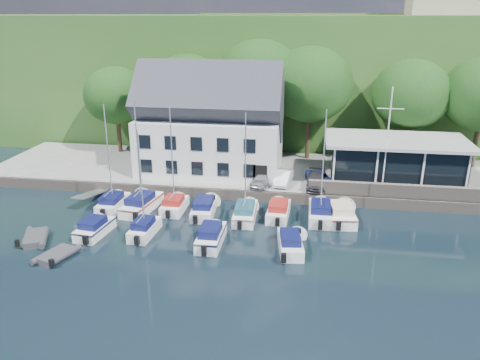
% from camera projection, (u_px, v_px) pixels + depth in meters
% --- Properties ---
extents(ground, '(180.00, 180.00, 0.00)m').
position_uv_depth(ground, '(261.00, 262.00, 32.34)').
color(ground, black).
rests_on(ground, ground).
extents(quay, '(60.00, 13.00, 1.00)m').
position_uv_depth(quay, '(280.00, 174.00, 48.46)').
color(quay, '#9A9A95').
rests_on(quay, ground).
extents(quay_face, '(60.00, 0.30, 1.00)m').
position_uv_depth(quay_face, '(274.00, 197.00, 42.41)').
color(quay_face, '#71655A').
rests_on(quay_face, ground).
extents(hillside, '(160.00, 75.00, 16.00)m').
position_uv_depth(hillside, '(298.00, 60.00, 87.36)').
color(hillside, '#264B1C').
rests_on(hillside, ground).
extents(field_patch, '(50.00, 30.00, 0.30)m').
position_uv_depth(field_patch, '(343.00, 14.00, 90.92)').
color(field_patch, '#586331').
rests_on(field_patch, hillside).
extents(harbor_building, '(14.40, 8.20, 8.70)m').
position_uv_depth(harbor_building, '(211.00, 128.00, 46.91)').
color(harbor_building, silver).
rests_on(harbor_building, quay).
extents(club_pavilion, '(13.20, 7.20, 4.10)m').
position_uv_depth(club_pavilion, '(394.00, 160.00, 44.63)').
color(club_pavilion, black).
rests_on(club_pavilion, quay).
extents(seawall, '(18.00, 0.50, 1.20)m').
position_uv_depth(seawall, '(413.00, 192.00, 40.69)').
color(seawall, '#71655A').
rests_on(seawall, quay).
extents(gangway, '(1.20, 6.00, 1.40)m').
position_uv_depth(gangway, '(94.00, 200.00, 43.09)').
color(gangway, silver).
rests_on(gangway, ground).
extents(car_silver, '(2.29, 3.83, 1.22)m').
position_uv_depth(car_silver, '(262.00, 179.00, 43.67)').
color(car_silver, '#A8A9AD').
rests_on(car_silver, quay).
extents(car_white, '(1.79, 3.95, 1.26)m').
position_uv_depth(car_white, '(283.00, 177.00, 44.16)').
color(car_white, silver).
rests_on(car_white, quay).
extents(car_dgrey, '(1.81, 4.35, 1.26)m').
position_uv_depth(car_dgrey, '(316.00, 181.00, 43.27)').
color(car_dgrey, '#2D2D32').
rests_on(car_dgrey, quay).
extents(car_blue, '(2.41, 3.82, 1.22)m').
position_uv_depth(car_blue, '(320.00, 178.00, 44.13)').
color(car_blue, '#33429C').
rests_on(car_blue, quay).
extents(flagpole, '(2.26, 0.20, 9.41)m').
position_uv_depth(flagpole, '(387.00, 141.00, 41.01)').
color(flagpole, silver).
rests_on(flagpole, quay).
extents(tree_0, '(7.14, 7.14, 9.76)m').
position_uv_depth(tree_0, '(117.00, 110.00, 53.13)').
color(tree_0, black).
rests_on(tree_0, quay).
extents(tree_1, '(8.18, 8.18, 11.18)m').
position_uv_depth(tree_1, '(188.00, 105.00, 52.00)').
color(tree_1, black).
rests_on(tree_1, quay).
extents(tree_2, '(9.35, 9.35, 12.78)m').
position_uv_depth(tree_2, '(259.00, 99.00, 50.93)').
color(tree_2, black).
rests_on(tree_2, quay).
extents(tree_3, '(8.88, 8.88, 12.14)m').
position_uv_depth(tree_3, '(309.00, 104.00, 50.19)').
color(tree_3, black).
rests_on(tree_3, quay).
extents(tree_4, '(8.02, 8.02, 10.96)m').
position_uv_depth(tree_4, '(409.00, 112.00, 48.99)').
color(tree_4, black).
rests_on(tree_4, quay).
extents(boat_r1_0, '(1.97, 5.76, 8.95)m').
position_uv_depth(boat_r1_0, '(109.00, 160.00, 39.60)').
color(boat_r1_0, white).
rests_on(boat_r1_0, ground).
extents(boat_r1_1, '(3.18, 7.26, 9.37)m').
position_uv_depth(boat_r1_1, '(138.00, 159.00, 39.33)').
color(boat_r1_1, white).
rests_on(boat_r1_1, ground).
extents(boat_r1_2, '(1.94, 5.05, 8.35)m').
position_uv_depth(boat_r1_2, '(172.00, 165.00, 39.34)').
color(boat_r1_2, white).
rests_on(boat_r1_2, ground).
extents(boat_r1_3, '(2.36, 6.66, 1.43)m').
position_uv_depth(boat_r1_3, '(204.00, 206.00, 39.94)').
color(boat_r1_3, white).
rests_on(boat_r1_3, ground).
extents(boat_r1_4, '(2.14, 6.56, 8.62)m').
position_uv_depth(boat_r1_4, '(245.00, 170.00, 37.78)').
color(boat_r1_4, white).
rests_on(boat_r1_4, ground).
extents(boat_r1_5, '(2.11, 5.95, 1.45)m').
position_uv_depth(boat_r1_5, '(279.00, 209.00, 39.31)').
color(boat_r1_5, white).
rests_on(boat_r1_5, ground).
extents(boat_r1_6, '(2.10, 6.61, 9.57)m').
position_uv_depth(boat_r1_6, '(323.00, 164.00, 37.57)').
color(boat_r1_6, white).
rests_on(boat_r1_6, ground).
extents(boat_r1_7, '(2.93, 6.39, 1.54)m').
position_uv_depth(boat_r1_7, '(341.00, 212.00, 38.61)').
color(boat_r1_7, white).
rests_on(boat_r1_7, ground).
extents(boat_r2_0, '(2.43, 5.44, 1.40)m').
position_uv_depth(boat_r2_0, '(95.00, 226.00, 36.16)').
color(boat_r2_0, white).
rests_on(boat_r2_0, ground).
extents(boat_r2_1, '(1.93, 5.31, 8.56)m').
position_uv_depth(boat_r2_1, '(141.00, 183.00, 34.88)').
color(boat_r2_1, white).
rests_on(boat_r2_1, ground).
extents(boat_r2_2, '(1.87, 5.97, 1.55)m').
position_uv_depth(boat_r2_2, '(211.00, 234.00, 34.70)').
color(boat_r2_2, white).
rests_on(boat_r2_2, ground).
extents(boat_r2_3, '(2.60, 6.08, 1.41)m').
position_uv_depth(boat_r2_3, '(290.00, 241.00, 33.79)').
color(boat_r2_3, white).
rests_on(boat_r2_3, ground).
extents(dinghy_0, '(3.03, 3.68, 0.74)m').
position_uv_depth(dinghy_0, '(35.00, 237.00, 35.19)').
color(dinghy_0, '#35353A').
rests_on(dinghy_0, ground).
extents(dinghy_1, '(2.60, 3.36, 0.69)m').
position_uv_depth(dinghy_1, '(56.00, 254.00, 32.71)').
color(dinghy_1, '#35353A').
rests_on(dinghy_1, ground).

